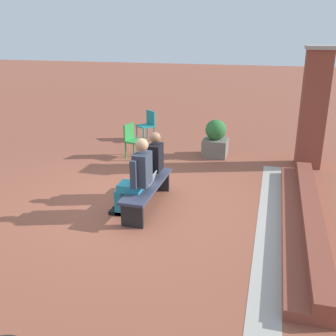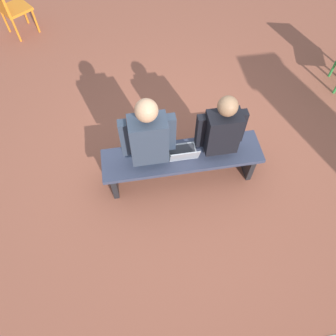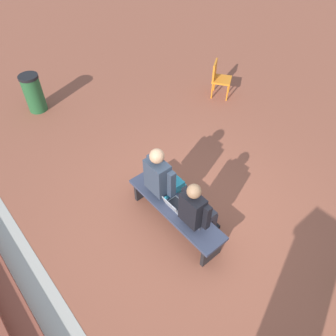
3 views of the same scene
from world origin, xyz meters
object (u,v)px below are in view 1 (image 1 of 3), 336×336
bench (147,189)px  planter (215,139)px  laptop (148,181)px  person_adult (136,175)px  plastic_chair_far_right (133,138)px  person_student (150,163)px  plastic_chair_near_bench_right (148,123)px

bench → planter: 3.40m
laptop → person_adult: bearing=-12.5°
laptop → plastic_chair_far_right: plastic_chair_far_right is taller
bench → person_student: bearing=-170.7°
person_student → person_adult: person_adult is taller
person_student → planter: bearing=165.1°
bench → person_student: size_ratio=1.39×
plastic_chair_far_right → plastic_chair_near_bench_right: size_ratio=1.00×
bench → person_student: 0.53m
person_adult → plastic_chair_far_right: person_adult is taller
person_student → bench: bearing=9.3°
plastic_chair_near_bench_right → planter: bearing=64.1°
plastic_chair_far_right → planter: 2.07m
plastic_chair_far_right → plastic_chair_near_bench_right: 1.65m
person_adult → plastic_chair_near_bench_right: person_adult is taller
bench → planter: size_ratio=1.91×
plastic_chair_near_bench_right → person_adult: bearing=15.8°
bench → plastic_chair_near_bench_right: size_ratio=2.14×
person_adult → laptop: person_adult is taller
person_adult → plastic_chair_near_bench_right: bearing=-164.2°
person_student → planter: size_ratio=1.38×
planter → bench: bearing=-12.2°
plastic_chair_far_right → plastic_chair_near_bench_right: (-1.64, -0.14, 0.00)m
plastic_chair_near_bench_right → planter: (1.03, 2.12, -0.04)m
planter → plastic_chair_near_bench_right: bearing=-115.9°
person_student → laptop: bearing=11.1°
planter → person_adult: bearing=-12.0°
person_adult → planter: bearing=168.0°
plastic_chair_far_right → planter: size_ratio=0.89×
laptop → planter: 3.40m
plastic_chair_near_bench_right → person_student: bearing=18.7°
person_student → laptop: (0.39, 0.08, -0.20)m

